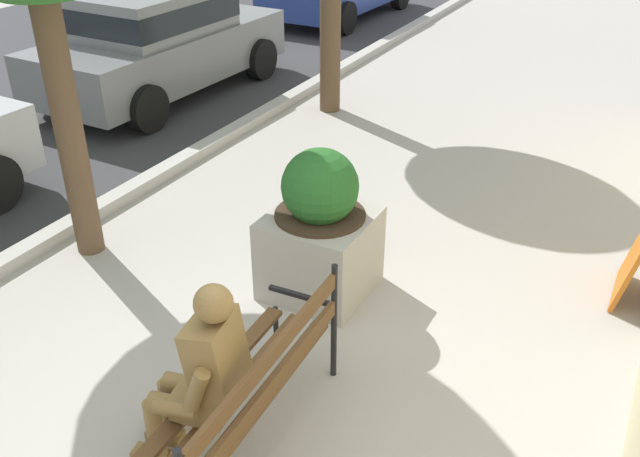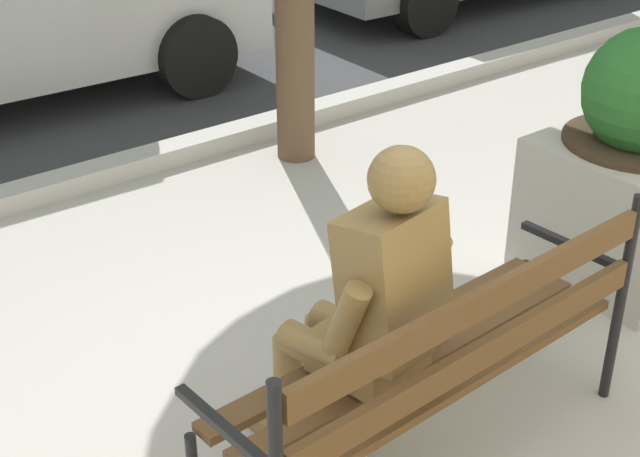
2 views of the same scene
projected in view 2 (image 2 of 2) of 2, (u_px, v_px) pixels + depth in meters
ground_plane at (391, 432)px, 3.73m from camera, size 80.00×80.00×0.00m
curb_stone at (79, 179)px, 5.71m from camera, size 60.00×0.20×0.12m
park_bench at (443, 353)px, 3.29m from camera, size 1.82×0.60×0.95m
bronze_statue_seated at (363, 317)px, 3.27m from camera, size 0.60×0.84×1.37m
concrete_planter at (635, 170)px, 4.59m from camera, size 0.84×0.84×1.30m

